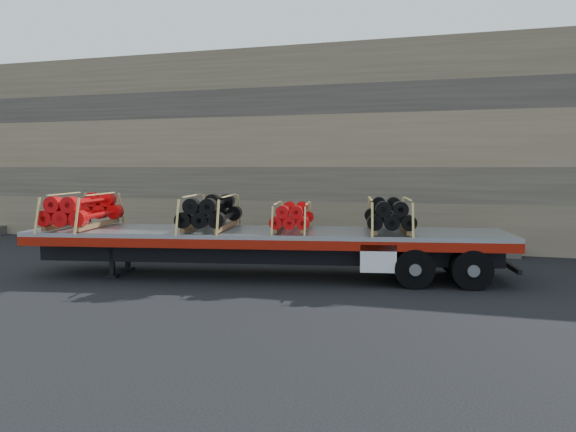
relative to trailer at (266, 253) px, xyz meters
name	(u,v)px	position (x,y,z in m)	size (l,w,h in m)	color
ground	(236,271)	(-1.05, 0.51, -0.60)	(120.00, 120.00, 0.00)	black
rock_wall	(301,148)	(-1.05, 7.01, 2.90)	(44.00, 3.00, 7.00)	#7A6B54
trailer	(266,253)	(0.00, 0.00, 0.00)	(12.02, 2.31, 1.20)	#A4A6AB
bundle_front	(83,212)	(-4.78, -0.93, 1.03)	(1.22, 2.44, 0.86)	red
bundle_midfront	(211,213)	(-1.41, -0.27, 1.02)	(1.18, 2.36, 0.84)	black
bundle_midrear	(293,217)	(0.67, 0.13, 0.94)	(0.94, 1.89, 0.67)	red
bundle_rear	(389,216)	(3.02, 0.59, 1.00)	(1.11, 2.23, 0.79)	black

